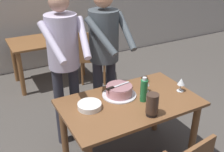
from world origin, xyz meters
TOP-DOWN VIEW (x-y plane):
  - main_dining_table at (0.00, 0.00)m, footprint 1.31×0.78m
  - cake_on_platter at (-0.04, 0.15)m, footprint 0.34×0.34m
  - cake_knife at (-0.11, 0.14)m, footprint 0.27×0.06m
  - plate_stack at (-0.39, 0.08)m, footprint 0.22×0.22m
  - wine_glass_near at (0.24, 0.09)m, footprint 0.08×0.08m
  - wine_glass_far at (0.56, -0.07)m, footprint 0.08×0.08m
  - water_bottle at (0.12, -0.05)m, footprint 0.07×0.07m
  - hurricane_lamp at (0.04, -0.28)m, footprint 0.11×0.11m
  - person_cutting_cake at (0.03, 0.60)m, footprint 0.46×0.57m
  - person_standing_beside at (-0.42, 0.63)m, footprint 0.47×0.55m
  - background_table at (-0.25, 2.24)m, footprint 1.00×0.70m
  - background_chair_0 at (0.46, 1.85)m, footprint 0.59×0.59m

SIDE VIEW (x-z plane):
  - background_chair_0 at x=0.46m, z-range 0.04..0.94m
  - background_table at x=-0.25m, z-range 0.21..0.95m
  - main_dining_table at x=0.00m, z-range 0.24..0.99m
  - plate_stack at x=-0.39m, z-range 0.75..0.80m
  - cake_on_platter at x=-0.04m, z-range 0.75..0.86m
  - wine_glass_near at x=0.24m, z-range 0.78..0.92m
  - wine_glass_far at x=0.56m, z-range 0.78..0.92m
  - hurricane_lamp at x=0.04m, z-range 0.75..0.96m
  - water_bottle at x=0.12m, z-range 0.74..0.99m
  - cake_knife at x=-0.11m, z-range 0.86..0.88m
  - person_cutting_cake at x=0.03m, z-range 0.22..1.94m
  - person_standing_beside at x=-0.42m, z-range 0.22..1.94m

